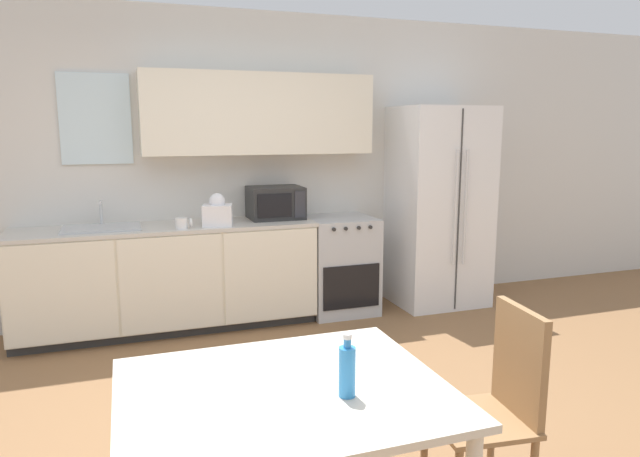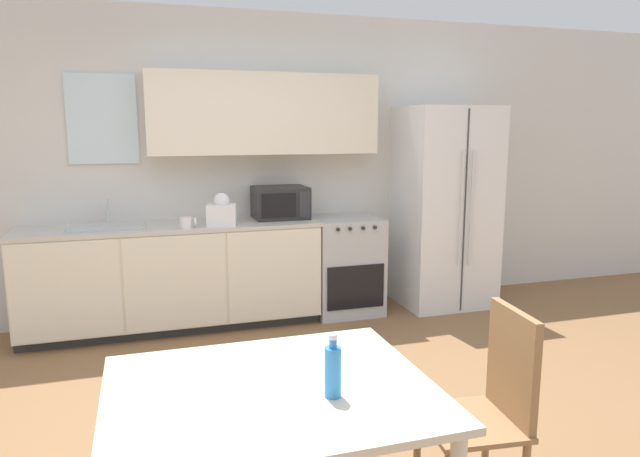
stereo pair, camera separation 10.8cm
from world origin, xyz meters
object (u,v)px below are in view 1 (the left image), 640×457
microwave (275,203)px  drink_bottle (347,370)px  refrigerator (439,207)px  coffee_mug (182,223)px  dining_chair_side (500,396)px  dining_table (284,411)px  oven_range (339,265)px

microwave → drink_bottle: microwave is taller
refrigerator → coffee_mug: 2.42m
refrigerator → microwave: 1.59m
microwave → dining_chair_side: size_ratio=0.50×
dining_table → coffee_mug: bearing=91.9°
oven_range → drink_bottle: bearing=-110.6°
oven_range → refrigerator: 1.12m
dining_chair_side → microwave: bearing=10.8°
dining_table → microwave: bearing=75.8°
refrigerator → drink_bottle: 3.66m
coffee_mug → dining_chair_side: 2.90m
dining_table → dining_chair_side: size_ratio=1.29×
refrigerator → dining_chair_side: refrigerator is taller
coffee_mug → dining_table: 2.70m
microwave → dining_chair_side: bearing=-85.6°
dining_table → dining_chair_side: bearing=1.2°
coffee_mug → dining_table: coffee_mug is taller
refrigerator → dining_table: 3.68m
refrigerator → coffee_mug: size_ratio=14.37×
oven_range → microwave: (-0.58, 0.08, 0.59)m
microwave → drink_bottle: bearing=-100.1°
refrigerator → drink_bottle: bearing=-125.7°
coffee_mug → drink_bottle: 2.84m
microwave → drink_bottle: (-0.55, -3.10, -0.20)m
oven_range → coffee_mug: size_ratio=6.74×
oven_range → dining_chair_side: dining_chair_side is taller
drink_bottle → microwave: bearing=79.9°
oven_range → coffee_mug: bearing=-172.1°
microwave → coffee_mug: bearing=-161.7°
microwave → dining_table: microwave is taller
dining_table → drink_bottle: size_ratio=5.12×
dining_chair_side → drink_bottle: drink_bottle is taller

